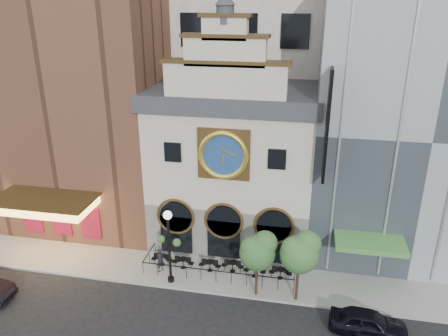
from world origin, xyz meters
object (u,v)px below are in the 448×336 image
bistro_1 (183,262)px  tree_right (300,251)px  bistro_4 (255,271)px  pedestrian (160,260)px  bistro_3 (233,266)px  bistro_0 (162,259)px  lamppost (169,239)px  car_right (368,323)px  bistro_5 (280,273)px  tree_left (258,250)px  bistro_2 (210,265)px

bistro_1 → tree_right: size_ratio=0.32×
bistro_4 → tree_right: tree_right is taller
pedestrian → bistro_3: bearing=-56.7°
bistro_0 → lamppost: size_ratio=0.29×
car_right → pedestrian: pedestrian is taller
bistro_5 → tree_left: size_ratio=0.34×
pedestrian → tree_left: bearing=-77.4°
bistro_0 → pedestrian: (0.14, -0.70, 0.40)m
bistro_3 → car_right: bearing=-26.3°
bistro_1 → bistro_5: 7.00m
bistro_4 → tree_right: 4.74m
bistro_2 → tree_left: (3.63, -1.99, 2.92)m
bistro_0 → bistro_4: (6.82, -0.09, 0.00)m
bistro_0 → bistro_2: 3.59m
bistro_2 → tree_right: tree_right is taller
tree_right → bistro_5: bearing=121.3°
bistro_3 → bistro_4: same height
tree_left → tree_right: size_ratio=0.94×
tree_right → tree_left: bearing=-179.3°
tree_left → bistro_3: bearing=132.2°
bistro_1 → bistro_3: (3.59, 0.27, 0.00)m
bistro_0 → bistro_2: bearing=-0.6°
bistro_1 → tree_left: size_ratio=0.34×
bistro_2 → lamppost: (-2.37, -1.73, 2.89)m
bistro_2 → lamppost: size_ratio=0.29×
bistro_0 → lamppost: 3.60m
bistro_4 → pedestrian: size_ratio=0.91×
lamppost → tree_left: size_ratio=1.18×
lamppost → tree_left: 6.00m
bistro_5 → bistro_1: bearing=-179.3°
bistro_4 → bistro_1: bearing=179.7°
bistro_0 → bistro_5: bearing=0.1°
lamppost → tree_right: (8.61, -0.23, 0.24)m
bistro_2 → car_right: 11.23m
tree_left → bistro_0: bearing=164.3°
bistro_1 → bistro_2: size_ratio=1.00×
bistro_1 → tree_left: tree_left is taller
bistro_1 → car_right: (12.42, -4.10, 0.15)m
bistro_3 → bistro_5: same height
bistro_1 → car_right: 13.08m
car_right → pedestrian: bearing=79.9°
bistro_5 → tree_right: 3.91m
car_right → tree_left: (-6.81, 2.14, 2.77)m
bistro_1 → bistro_5: size_ratio=1.00×
bistro_1 → bistro_2: (1.98, 0.03, 0.00)m
bistro_4 → lamppost: bearing=-163.4°
pedestrian → lamppost: bearing=-111.0°
bistro_1 → bistro_4: (5.21, -0.02, 0.00)m
bistro_3 → tree_left: 4.18m
bistro_3 → car_right: size_ratio=0.35×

